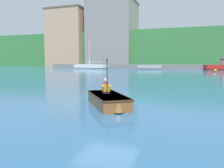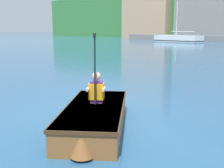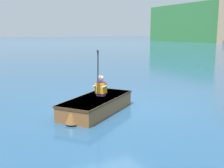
# 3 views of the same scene
# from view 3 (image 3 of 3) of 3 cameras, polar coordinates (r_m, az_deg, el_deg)

# --- Properties ---
(ground_plane) EXTENTS (300.00, 300.00, 0.00)m
(ground_plane) POSITION_cam_3_polar(r_m,az_deg,el_deg) (8.91, 0.86, -4.41)
(ground_plane) COLOR #28567F
(rowboat_foreground) EXTENTS (2.43, 2.80, 0.44)m
(rowboat_foreground) POSITION_cam_3_polar(r_m,az_deg,el_deg) (8.10, -3.26, -4.13)
(rowboat_foreground) COLOR brown
(rowboat_foreground) RESTS_ON ground
(person_paddler) EXTENTS (0.45, 0.45, 1.35)m
(person_paddler) POSITION_cam_3_polar(r_m,az_deg,el_deg) (8.25, -2.29, -0.48)
(person_paddler) COLOR #592672
(person_paddler) RESTS_ON rowboat_foreground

